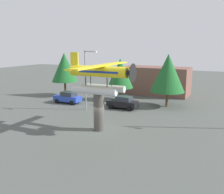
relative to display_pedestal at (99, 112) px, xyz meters
name	(u,v)px	position (x,y,z in m)	size (l,w,h in m)	color
ground_plane	(99,130)	(0.00, 0.00, -1.97)	(140.00, 140.00, 0.00)	#4C514C
display_pedestal	(99,112)	(0.00, 0.00, 0.00)	(1.10, 1.10, 3.94)	#4C4742
floatplane_monument	(100,76)	(0.13, 0.00, 3.64)	(6.94, 10.42, 4.00)	silver
car_near_blue	(68,97)	(-10.49, 8.99, -1.09)	(4.20, 2.02, 1.76)	#2847B7
car_mid_black	(123,102)	(-1.57, 9.45, -1.09)	(4.20, 2.02, 1.76)	black
streetlight_primary	(87,76)	(-5.67, 6.77, 2.64)	(1.84, 0.28, 7.96)	gray
storefront_building	(156,81)	(-0.79, 22.00, 0.45)	(11.51, 5.24, 4.85)	brown
tree_west	(64,67)	(-14.34, 13.57, 2.96)	(4.41, 4.41, 7.39)	brown
tree_east	(120,73)	(-4.37, 14.60, 2.31)	(4.14, 4.14, 6.59)	brown
tree_center_back	(168,73)	(3.48, 13.55, 2.83)	(4.80, 4.80, 7.48)	brown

